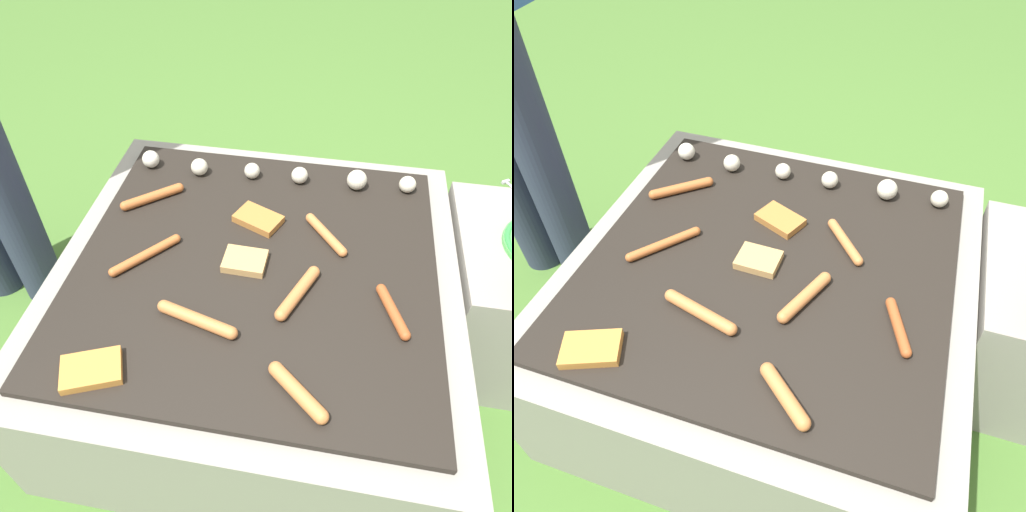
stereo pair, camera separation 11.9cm
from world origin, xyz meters
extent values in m
plane|color=#47702D|center=(0.00, 0.00, 0.00)|extent=(14.00, 14.00, 0.00)
cube|color=gray|center=(0.00, 0.00, 0.20)|extent=(0.98, 0.98, 0.40)
cube|color=black|center=(0.00, 0.00, 0.41)|extent=(0.86, 0.86, 0.02)
cylinder|color=#2D334C|center=(-0.75, 0.14, 0.43)|extent=(0.13, 0.13, 0.87)
cylinder|color=#B7602D|center=(-0.27, -0.03, 0.43)|extent=(0.13, 0.15, 0.02)
sphere|color=#B7602D|center=(-0.21, 0.03, 0.43)|extent=(0.02, 0.02, 0.02)
sphere|color=#B7602D|center=(-0.32, -0.10, 0.43)|extent=(0.02, 0.02, 0.02)
cylinder|color=#C6753D|center=(0.16, 0.11, 0.43)|extent=(0.11, 0.13, 0.02)
sphere|color=#C6753D|center=(0.20, 0.06, 0.43)|extent=(0.02, 0.02, 0.02)
sphere|color=#C6753D|center=(0.11, 0.17, 0.43)|extent=(0.02, 0.02, 0.02)
cylinder|color=#C6753D|center=(-0.09, -0.20, 0.43)|extent=(0.17, 0.07, 0.03)
sphere|color=#C6753D|center=(-0.17, -0.18, 0.43)|extent=(0.03, 0.03, 0.03)
sphere|color=#C6753D|center=(-0.01, -0.23, 0.43)|extent=(0.03, 0.03, 0.03)
cylinder|color=#C6753D|center=(0.14, -0.34, 0.43)|extent=(0.12, 0.11, 0.03)
sphere|color=#C6753D|center=(0.09, -0.30, 0.43)|extent=(0.03, 0.03, 0.03)
sphere|color=#C6753D|center=(0.19, -0.38, 0.43)|extent=(0.03, 0.03, 0.03)
cylinder|color=#C6753D|center=(0.11, -0.09, 0.43)|extent=(0.08, 0.15, 0.03)
sphere|color=#C6753D|center=(0.08, -0.16, 0.43)|extent=(0.03, 0.03, 0.03)
sphere|color=#C6753D|center=(0.14, -0.02, 0.43)|extent=(0.03, 0.03, 0.03)
cylinder|color=#B7602D|center=(-0.32, 0.18, 0.43)|extent=(0.14, 0.12, 0.03)
sphere|color=#B7602D|center=(-0.38, 0.13, 0.43)|extent=(0.03, 0.03, 0.03)
sphere|color=#B7602D|center=(-0.26, 0.23, 0.43)|extent=(0.03, 0.03, 0.03)
cylinder|color=#A34C23|center=(0.32, -0.11, 0.43)|extent=(0.07, 0.13, 0.02)
sphere|color=#A34C23|center=(0.30, -0.05, 0.43)|extent=(0.02, 0.02, 0.02)
sphere|color=#A34C23|center=(0.35, -0.17, 0.43)|extent=(0.02, 0.02, 0.02)
cube|color=#D18438|center=(-0.27, -0.36, 0.43)|extent=(0.14, 0.12, 0.02)
cube|color=#B27033|center=(-0.02, 0.14, 0.43)|extent=(0.14, 0.12, 0.02)
cube|color=tan|center=(-0.03, -0.01, 0.43)|extent=(0.10, 0.08, 0.02)
sphere|color=silver|center=(-0.37, 0.33, 0.44)|extent=(0.05, 0.05, 0.05)
sphere|color=beige|center=(-0.22, 0.32, 0.44)|extent=(0.05, 0.05, 0.05)
sphere|color=beige|center=(-0.07, 0.33, 0.44)|extent=(0.04, 0.04, 0.04)
sphere|color=beige|center=(0.07, 0.33, 0.44)|extent=(0.05, 0.05, 0.05)
sphere|color=beige|center=(0.23, 0.34, 0.45)|extent=(0.06, 0.06, 0.06)
sphere|color=beige|center=(0.37, 0.35, 0.44)|extent=(0.05, 0.05, 0.05)
cube|color=silver|center=(0.65, 0.43, 0.42)|extent=(0.02, 0.02, 0.01)
camera|label=1|loc=(0.15, -0.82, 1.29)|focal=35.00mm
camera|label=2|loc=(0.26, -0.79, 1.29)|focal=35.00mm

